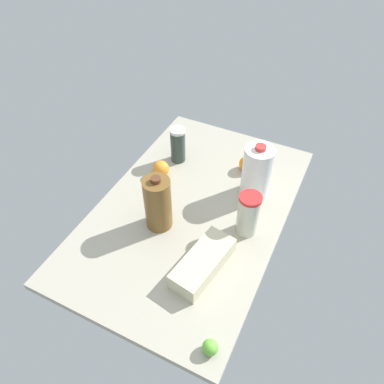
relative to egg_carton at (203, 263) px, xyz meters
The scene contains 9 objects.
countertop 30.84cm from the egg_carton, 146.26° to the right, with size 120.00×76.00×3.00cm, color #A6A18F.
egg_carton is the anchor object (origin of this frame).
chocolate_milk_jug 29.19cm from the egg_carton, 115.40° to the right, with size 10.80×10.80×25.52cm.
shaker_bottle 64.11cm from the egg_carton, 144.20° to the right, with size 7.28×7.28×17.73cm.
milk_jug 47.25cm from the egg_carton, behind, with size 12.66×12.66×26.12cm.
tumbler_cup 26.34cm from the egg_carton, 162.00° to the left, with size 8.81×8.81×19.21cm.
orange_by_jug 54.71cm from the egg_carton, 134.16° to the right, with size 7.74×7.74×7.74cm, color orange.
lime_beside_bowl 30.57cm from the egg_carton, 29.13° to the left, with size 5.14×5.14×5.14cm, color #66B73A.
orange_loose 59.45cm from the egg_carton, behind, with size 7.37×7.37×7.37cm, color orange.
Camera 1 is at (97.47, 47.83, 121.26)cm, focal length 35.00 mm.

